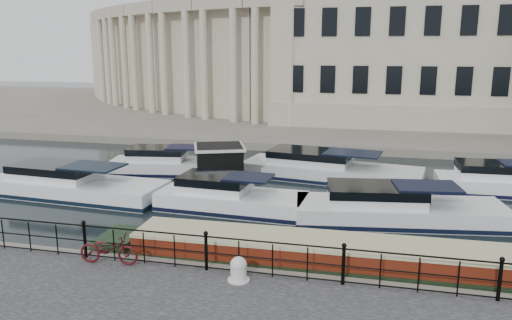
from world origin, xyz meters
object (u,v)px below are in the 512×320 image
Objects in this scene: narrowboat at (326,265)px; harbour_hut at (220,168)px; bicycle at (109,249)px; mooring_bollard at (239,270)px.

harbour_hut is (-6.44, 9.38, 0.59)m from narrowboat.
mooring_bollard is (4.14, -0.18, -0.15)m from bicycle.
mooring_bollard is 0.05× the size of narrowboat.
narrowboat is 11.40m from harbour_hut.
narrowboat is at bearing -76.58° from harbour_hut.
harbour_hut is at bearing 123.30° from narrowboat.
mooring_bollard is at bearing -97.23° from bicycle.
mooring_bollard is 12.15m from harbour_hut.
narrowboat is (2.29, 2.03, -0.52)m from mooring_bollard.
bicycle reaches higher than narrowboat.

